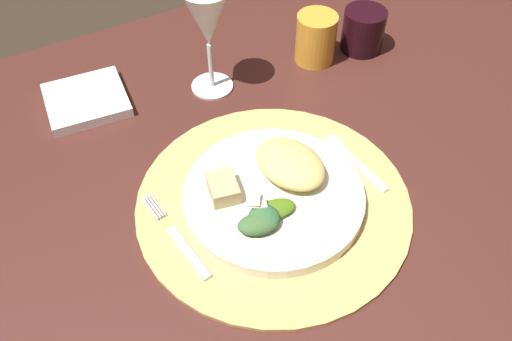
# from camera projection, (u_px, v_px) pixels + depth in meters

# --- Properties ---
(dining_table) EXTENTS (1.42, 0.93, 0.71)m
(dining_table) POSITION_uv_depth(u_px,v_px,m) (283.00, 217.00, 0.91)
(dining_table) COLOR #421F19
(dining_table) RESTS_ON ground
(placemat) EXTENTS (0.38, 0.38, 0.01)m
(placemat) POSITION_uv_depth(u_px,v_px,m) (273.00, 202.00, 0.75)
(placemat) COLOR tan
(placemat) RESTS_ON dining_table
(dinner_plate) EXTENTS (0.25, 0.25, 0.02)m
(dinner_plate) POSITION_uv_depth(u_px,v_px,m) (274.00, 196.00, 0.74)
(dinner_plate) COLOR silver
(dinner_plate) RESTS_ON placemat
(pasta_serving) EXTENTS (0.10, 0.13, 0.03)m
(pasta_serving) POSITION_uv_depth(u_px,v_px,m) (290.00, 164.00, 0.74)
(pasta_serving) COLOR #DFC068
(pasta_serving) RESTS_ON dinner_plate
(salad_greens) EXTENTS (0.09, 0.07, 0.03)m
(salad_greens) POSITION_uv_depth(u_px,v_px,m) (264.00, 218.00, 0.69)
(salad_greens) COLOR #305F35
(salad_greens) RESTS_ON dinner_plate
(bread_piece) EXTENTS (0.05, 0.06, 0.02)m
(bread_piece) POSITION_uv_depth(u_px,v_px,m) (223.00, 188.00, 0.72)
(bread_piece) COLOR tan
(bread_piece) RESTS_ON dinner_plate
(fork) EXTENTS (0.03, 0.16, 0.00)m
(fork) POSITION_uv_depth(u_px,v_px,m) (178.00, 239.00, 0.70)
(fork) COLOR silver
(fork) RESTS_ON placemat
(spoon) EXTENTS (0.02, 0.13, 0.01)m
(spoon) POSITION_uv_depth(u_px,v_px,m) (346.00, 153.00, 0.80)
(spoon) COLOR silver
(spoon) RESTS_ON placemat
(napkin) EXTENTS (0.14, 0.13, 0.02)m
(napkin) POSITION_uv_depth(u_px,v_px,m) (86.00, 100.00, 0.88)
(napkin) COLOR white
(napkin) RESTS_ON dining_table
(wine_glass) EXTENTS (0.07, 0.07, 0.18)m
(wine_glass) POSITION_uv_depth(u_px,v_px,m) (207.00, 22.00, 0.82)
(wine_glass) COLOR silver
(wine_glass) RESTS_ON dining_table
(amber_tumbler) EXTENTS (0.07, 0.07, 0.09)m
(amber_tumbler) POSITION_uv_depth(u_px,v_px,m) (316.00, 38.00, 0.94)
(amber_tumbler) COLOR gold
(amber_tumbler) RESTS_ON dining_table
(dark_tumbler) EXTENTS (0.08, 0.08, 0.08)m
(dark_tumbler) POSITION_uv_depth(u_px,v_px,m) (363.00, 30.00, 0.97)
(dark_tumbler) COLOR black
(dark_tumbler) RESTS_ON dining_table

